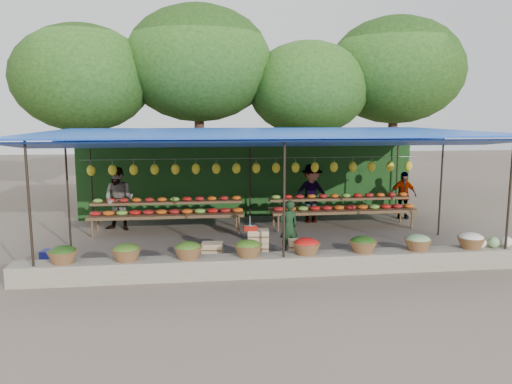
{
  "coord_description": "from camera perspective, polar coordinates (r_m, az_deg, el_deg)",
  "views": [
    {
      "loc": [
        -1.79,
        -12.44,
        3.24
      ],
      "look_at": [
        -0.16,
        0.2,
        1.25
      ],
      "focal_mm": 35.0,
      "sensor_mm": 36.0,
      "label": 1
    }
  ],
  "objects": [
    {
      "name": "fruit_table_right",
      "position": [
        14.68,
        9.81,
        -1.58
      ],
      "size": [
        4.21,
        0.95,
        0.93
      ],
      "color": "#4B2A1E",
      "rests_on": "ground"
    },
    {
      "name": "vendor_seated",
      "position": [
        11.7,
        3.76,
        -4.01
      ],
      "size": [
        0.52,
        0.41,
        1.27
      ],
      "primitive_type": "imported",
      "rotation": [
        0.0,
        0.0,
        3.39
      ],
      "color": "#163219",
      "rests_on": "ground"
    },
    {
      "name": "stone_curb",
      "position": [
        10.31,
        3.01,
        -8.27
      ],
      "size": [
        10.6,
        0.55,
        0.4
      ],
      "primitive_type": "cube",
      "color": "#6B6455",
      "rests_on": "ground"
    },
    {
      "name": "ground",
      "position": [
        12.98,
        0.83,
        -5.57
      ],
      "size": [
        60.0,
        60.0,
        0.0
      ],
      "primitive_type": "plane",
      "color": "brown",
      "rests_on": "ground"
    },
    {
      "name": "netting_backdrop",
      "position": [
        15.82,
        -0.78,
        1.65
      ],
      "size": [
        10.6,
        0.06,
        2.5
      ],
      "primitive_type": "cube",
      "color": "#224E1C",
      "rests_on": "ground"
    },
    {
      "name": "produce_baskets",
      "position": [
        10.19,
        2.47,
        -6.34
      ],
      "size": [
        8.98,
        0.58,
        0.34
      ],
      "color": "brown",
      "rests_on": "stone_curb"
    },
    {
      "name": "fruit_table_left",
      "position": [
        14.06,
        -10.07,
        -2.05
      ],
      "size": [
        4.21,
        0.95,
        0.93
      ],
      "color": "#4B2A1E",
      "rests_on": "ground"
    },
    {
      "name": "weighing_scale",
      "position": [
        10.76,
        -0.69,
        -3.98
      ],
      "size": [
        0.29,
        0.29,
        0.31
      ],
      "color": "#A9170D",
      "rests_on": "crate_counter"
    },
    {
      "name": "stall_canopy",
      "position": [
        12.64,
        0.81,
        6.34
      ],
      "size": [
        10.8,
        6.6,
        2.82
      ],
      "color": "black",
      "rests_on": "ground"
    },
    {
      "name": "crate_counter",
      "position": [
        10.91,
        0.12,
        -6.68
      ],
      "size": [
        2.39,
        0.4,
        0.77
      ],
      "color": "tan",
      "rests_on": "ground"
    },
    {
      "name": "customer_left",
      "position": [
        14.48,
        -15.39,
        -0.76
      ],
      "size": [
        1.04,
        0.92,
        1.79
      ],
      "primitive_type": "imported",
      "rotation": [
        0.0,
        0.0,
        -0.33
      ],
      "color": "slate",
      "rests_on": "ground"
    },
    {
      "name": "customer_mid",
      "position": [
        15.08,
        6.38,
        -0.15
      ],
      "size": [
        1.22,
        0.8,
        1.77
      ],
      "primitive_type": "imported",
      "rotation": [
        0.0,
        0.0,
        0.13
      ],
      "color": "slate",
      "rests_on": "ground"
    },
    {
      "name": "tree_row",
      "position": [
        18.73,
        -0.29,
        13.36
      ],
      "size": [
        16.51,
        5.5,
        7.12
      ],
      "color": "#351F13",
      "rests_on": "ground"
    },
    {
      "name": "blue_crate_back",
      "position": [
        11.96,
        -22.24,
        -6.82
      ],
      "size": [
        0.5,
        0.39,
        0.28
      ],
      "primitive_type": "cube",
      "rotation": [
        0.0,
        0.0,
        -0.14
      ],
      "color": "navy",
      "rests_on": "ground"
    },
    {
      "name": "customer_right",
      "position": [
        16.25,
        16.44,
        -0.34
      ],
      "size": [
        0.89,
        0.41,
        1.48
      ],
      "primitive_type": "imported",
      "rotation": [
        0.0,
        0.0,
        -0.06
      ],
      "color": "slate",
      "rests_on": "ground"
    },
    {
      "name": "blue_crate_front",
      "position": [
        11.02,
        -24.3,
        -8.24
      ],
      "size": [
        0.58,
        0.51,
        0.29
      ],
      "primitive_type": "cube",
      "rotation": [
        0.0,
        0.0,
        0.43
      ],
      "color": "navy",
      "rests_on": "ground"
    }
  ]
}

